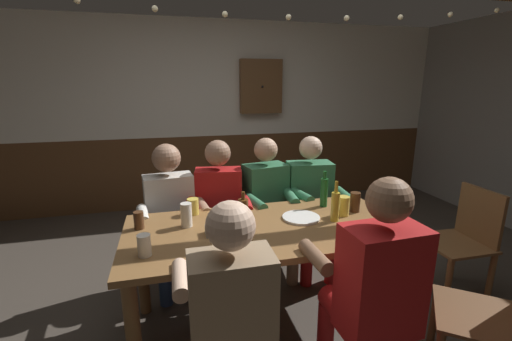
{
  "coord_description": "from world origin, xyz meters",
  "views": [
    {
      "loc": [
        -0.58,
        -2.2,
        1.67
      ],
      "look_at": [
        0.0,
        0.08,
        1.06
      ],
      "focal_mm": 24.01,
      "sensor_mm": 36.0,
      "label": 1
    }
  ],
  "objects_px": {
    "pint_glass_1": "(186,215)",
    "wall_dart_cabinet": "(261,87)",
    "plate_0": "(301,217)",
    "bottle_0": "(243,210)",
    "person_0": "(171,210)",
    "pint_glass_0": "(144,245)",
    "person_3": "(311,199)",
    "pint_glass_4": "(343,206)",
    "pint_glass_6": "(139,220)",
    "person_5": "(373,282)",
    "person_1": "(219,206)",
    "pint_glass_2": "(357,230)",
    "dining_table": "(266,241)",
    "bottle_1": "(335,206)",
    "person_2": "(269,202)",
    "pint_glass_5": "(355,202)",
    "bottle_2": "(324,192)",
    "person_4": "(229,308)",
    "table_candle": "(216,252)",
    "pint_glass_3": "(193,206)",
    "chair_empty_near_right": "(463,239)",
    "chair_empty_near_left": "(499,317)",
    "condiment_caddy": "(217,230)"
  },
  "relations": [
    {
      "from": "person_1",
      "to": "pint_glass_2",
      "type": "relative_size",
      "value": 12.05
    },
    {
      "from": "table_candle",
      "to": "pint_glass_1",
      "type": "bearing_deg",
      "value": 105.18
    },
    {
      "from": "person_5",
      "to": "bottle_0",
      "type": "relative_size",
      "value": 6.02
    },
    {
      "from": "person_1",
      "to": "wall_dart_cabinet",
      "type": "xyz_separation_m",
      "value": [
        0.86,
        1.86,
        0.94
      ]
    },
    {
      "from": "person_4",
      "to": "pint_glass_5",
      "type": "relative_size",
      "value": 8.38
    },
    {
      "from": "plate_0",
      "to": "pint_glass_0",
      "type": "distance_m",
      "value": 1.06
    },
    {
      "from": "bottle_1",
      "to": "pint_glass_0",
      "type": "height_order",
      "value": "bottle_1"
    },
    {
      "from": "chair_empty_near_left",
      "to": "pint_glass_0",
      "type": "height_order",
      "value": "chair_empty_near_left"
    },
    {
      "from": "bottle_0",
      "to": "pint_glass_4",
      "type": "height_order",
      "value": "bottle_0"
    },
    {
      "from": "pint_glass_6",
      "to": "wall_dart_cabinet",
      "type": "height_order",
      "value": "wall_dart_cabinet"
    },
    {
      "from": "bottle_0",
      "to": "pint_glass_1",
      "type": "relative_size",
      "value": 1.31
    },
    {
      "from": "bottle_1",
      "to": "pint_glass_4",
      "type": "height_order",
      "value": "bottle_1"
    },
    {
      "from": "pint_glass_1",
      "to": "wall_dart_cabinet",
      "type": "xyz_separation_m",
      "value": [
        1.15,
        2.38,
        0.78
      ]
    },
    {
      "from": "person_1",
      "to": "condiment_caddy",
      "type": "height_order",
      "value": "person_1"
    },
    {
      "from": "chair_empty_near_left",
      "to": "pint_glass_1",
      "type": "height_order",
      "value": "pint_glass_1"
    },
    {
      "from": "pint_glass_0",
      "to": "pint_glass_3",
      "type": "height_order",
      "value": "pint_glass_0"
    },
    {
      "from": "person_1",
      "to": "pint_glass_4",
      "type": "bearing_deg",
      "value": 151.91
    },
    {
      "from": "chair_empty_near_right",
      "to": "bottle_2",
      "type": "xyz_separation_m",
      "value": [
        -1.07,
        0.29,
        0.39
      ]
    },
    {
      "from": "bottle_0",
      "to": "bottle_2",
      "type": "relative_size",
      "value": 0.75
    },
    {
      "from": "person_2",
      "to": "person_5",
      "type": "height_order",
      "value": "person_5"
    },
    {
      "from": "person_3",
      "to": "person_4",
      "type": "bearing_deg",
      "value": 59.93
    },
    {
      "from": "bottle_2",
      "to": "wall_dart_cabinet",
      "type": "distance_m",
      "value": 2.38
    },
    {
      "from": "person_0",
      "to": "pint_glass_2",
      "type": "xyz_separation_m",
      "value": [
        1.09,
        -0.97,
        0.13
      ]
    },
    {
      "from": "person_5",
      "to": "chair_empty_near_right",
      "type": "distance_m",
      "value": 1.41
    },
    {
      "from": "plate_0",
      "to": "bottle_0",
      "type": "relative_size",
      "value": 1.25
    },
    {
      "from": "person_3",
      "to": "bottle_2",
      "type": "xyz_separation_m",
      "value": [
        -0.08,
        -0.4,
        0.2
      ]
    },
    {
      "from": "pint_glass_0",
      "to": "pint_glass_6",
      "type": "height_order",
      "value": "pint_glass_0"
    },
    {
      "from": "pint_glass_4",
      "to": "pint_glass_6",
      "type": "bearing_deg",
      "value": 175.14
    },
    {
      "from": "chair_empty_near_right",
      "to": "bottle_2",
      "type": "relative_size",
      "value": 3.18
    },
    {
      "from": "plate_0",
      "to": "wall_dart_cabinet",
      "type": "xyz_separation_m",
      "value": [
        0.37,
        2.45,
        0.86
      ]
    },
    {
      "from": "table_candle",
      "to": "bottle_2",
      "type": "distance_m",
      "value": 1.09
    },
    {
      "from": "dining_table",
      "to": "person_3",
      "type": "height_order",
      "value": "person_3"
    },
    {
      "from": "person_4",
      "to": "pint_glass_5",
      "type": "height_order",
      "value": "person_4"
    },
    {
      "from": "chair_empty_near_right",
      "to": "bottle_0",
      "type": "bearing_deg",
      "value": 85.64
    },
    {
      "from": "table_candle",
      "to": "pint_glass_3",
      "type": "relative_size",
      "value": 0.69
    },
    {
      "from": "pint_glass_2",
      "to": "pint_glass_4",
      "type": "height_order",
      "value": "pint_glass_4"
    },
    {
      "from": "bottle_1",
      "to": "pint_glass_1",
      "type": "xyz_separation_m",
      "value": [
        -0.99,
        0.16,
        -0.03
      ]
    },
    {
      "from": "person_3",
      "to": "pint_glass_5",
      "type": "distance_m",
      "value": 0.59
    },
    {
      "from": "dining_table",
      "to": "person_4",
      "type": "relative_size",
      "value": 1.51
    },
    {
      "from": "person_5",
      "to": "pint_glass_5",
      "type": "relative_size",
      "value": 8.71
    },
    {
      "from": "plate_0",
      "to": "wall_dart_cabinet",
      "type": "height_order",
      "value": "wall_dart_cabinet"
    },
    {
      "from": "table_candle",
      "to": "pint_glass_5",
      "type": "height_order",
      "value": "pint_glass_5"
    },
    {
      "from": "person_3",
      "to": "pint_glass_4",
      "type": "relative_size",
      "value": 8.64
    },
    {
      "from": "pint_glass_5",
      "to": "wall_dart_cabinet",
      "type": "bearing_deg",
      "value": 91.43
    },
    {
      "from": "person_1",
      "to": "table_candle",
      "type": "relative_size",
      "value": 15.13
    },
    {
      "from": "person_0",
      "to": "pint_glass_0",
      "type": "height_order",
      "value": "person_0"
    },
    {
      "from": "person_4",
      "to": "bottle_2",
      "type": "relative_size",
      "value": 4.36
    },
    {
      "from": "plate_0",
      "to": "pint_glass_1",
      "type": "height_order",
      "value": "pint_glass_1"
    },
    {
      "from": "pint_glass_4",
      "to": "person_0",
      "type": "bearing_deg",
      "value": 152.91
    },
    {
      "from": "pint_glass_1",
      "to": "pint_glass_6",
      "type": "xyz_separation_m",
      "value": [
        -0.3,
        0.04,
        -0.02
      ]
    }
  ]
}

